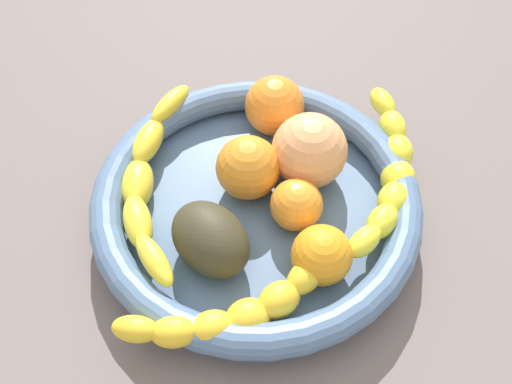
{
  "coord_description": "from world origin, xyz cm",
  "views": [
    {
      "loc": [
        -9.31,
        -33.22,
        54.15
      ],
      "look_at": [
        0.0,
        0.0,
        7.79
      ],
      "focal_mm": 41.55,
      "sensor_mm": 36.0,
      "label": 1
    }
  ],
  "objects_px": {
    "banana_draped_right": "(243,307)",
    "peach_blush": "(309,151)",
    "banana_arching_top": "(147,180)",
    "orange_mid_right": "(248,168)",
    "orange_mid_left": "(275,106)",
    "banana_draped_left": "(390,173)",
    "fruit_bowl": "(256,205)",
    "orange_rear": "(296,205)",
    "avocado_dark": "(210,239)",
    "orange_front": "(322,255)"
  },
  "relations": [
    {
      "from": "banana_draped_right",
      "to": "peach_blush",
      "type": "relative_size",
      "value": 2.9
    },
    {
      "from": "banana_arching_top",
      "to": "orange_mid_right",
      "type": "distance_m",
      "value": 0.1
    },
    {
      "from": "orange_mid_left",
      "to": "peach_blush",
      "type": "bearing_deg",
      "value": -79.77
    },
    {
      "from": "banana_draped_left",
      "to": "fruit_bowl",
      "type": "bearing_deg",
      "value": 176.19
    },
    {
      "from": "banana_draped_right",
      "to": "fruit_bowl",
      "type": "bearing_deg",
      "value": 69.04
    },
    {
      "from": "banana_arching_top",
      "to": "orange_rear",
      "type": "xyz_separation_m",
      "value": [
        0.14,
        -0.07,
        0.0
      ]
    },
    {
      "from": "orange_rear",
      "to": "avocado_dark",
      "type": "height_order",
      "value": "avocado_dark"
    },
    {
      "from": "orange_mid_right",
      "to": "orange_rear",
      "type": "height_order",
      "value": "orange_mid_right"
    },
    {
      "from": "fruit_bowl",
      "to": "avocado_dark",
      "type": "xyz_separation_m",
      "value": [
        -0.06,
        -0.04,
        0.02
      ]
    },
    {
      "from": "orange_mid_right",
      "to": "peach_blush",
      "type": "distance_m",
      "value": 0.06
    },
    {
      "from": "banana_arching_top",
      "to": "orange_front",
      "type": "xyz_separation_m",
      "value": [
        0.14,
        -0.13,
        0.0
      ]
    },
    {
      "from": "banana_draped_right",
      "to": "orange_mid_right",
      "type": "bearing_deg",
      "value": 73.07
    },
    {
      "from": "banana_draped_left",
      "to": "banana_arching_top",
      "type": "bearing_deg",
      "value": 166.32
    },
    {
      "from": "fruit_bowl",
      "to": "peach_blush",
      "type": "distance_m",
      "value": 0.08
    },
    {
      "from": "banana_arching_top",
      "to": "orange_front",
      "type": "bearing_deg",
      "value": -43.73
    },
    {
      "from": "banana_draped_left",
      "to": "banana_arching_top",
      "type": "relative_size",
      "value": 0.81
    },
    {
      "from": "peach_blush",
      "to": "avocado_dark",
      "type": "bearing_deg",
      "value": -149.85
    },
    {
      "from": "peach_blush",
      "to": "orange_rear",
      "type": "bearing_deg",
      "value": -119.86
    },
    {
      "from": "banana_draped_left",
      "to": "orange_front",
      "type": "distance_m",
      "value": 0.13
    },
    {
      "from": "peach_blush",
      "to": "banana_draped_right",
      "type": "bearing_deg",
      "value": -127.19
    },
    {
      "from": "banana_draped_left",
      "to": "orange_front",
      "type": "bearing_deg",
      "value": -143.34
    },
    {
      "from": "banana_draped_right",
      "to": "orange_rear",
      "type": "relative_size",
      "value": 4.33
    },
    {
      "from": "banana_arching_top",
      "to": "avocado_dark",
      "type": "relative_size",
      "value": 2.92
    },
    {
      "from": "avocado_dark",
      "to": "orange_mid_right",
      "type": "bearing_deg",
      "value": 51.56
    },
    {
      "from": "avocado_dark",
      "to": "peach_blush",
      "type": "distance_m",
      "value": 0.14
    },
    {
      "from": "banana_arching_top",
      "to": "orange_mid_left",
      "type": "distance_m",
      "value": 0.16
    },
    {
      "from": "orange_rear",
      "to": "peach_blush",
      "type": "relative_size",
      "value": 0.67
    },
    {
      "from": "banana_draped_left",
      "to": "banana_draped_right",
      "type": "bearing_deg",
      "value": -150.52
    },
    {
      "from": "banana_arching_top",
      "to": "orange_rear",
      "type": "relative_size",
      "value": 4.83
    },
    {
      "from": "banana_draped_right",
      "to": "banana_arching_top",
      "type": "distance_m",
      "value": 0.17
    },
    {
      "from": "orange_front",
      "to": "orange_rear",
      "type": "relative_size",
      "value": 1.09
    },
    {
      "from": "fruit_bowl",
      "to": "orange_mid_right",
      "type": "height_order",
      "value": "orange_mid_right"
    },
    {
      "from": "fruit_bowl",
      "to": "orange_front",
      "type": "xyz_separation_m",
      "value": [
        0.04,
        -0.08,
        0.02
      ]
    },
    {
      "from": "orange_mid_left",
      "to": "avocado_dark",
      "type": "xyz_separation_m",
      "value": [
        -0.11,
        -0.15,
        -0.0
      ]
    },
    {
      "from": "fruit_bowl",
      "to": "avocado_dark",
      "type": "distance_m",
      "value": 0.07
    },
    {
      "from": "fruit_bowl",
      "to": "orange_mid_right",
      "type": "xyz_separation_m",
      "value": [
        0.0,
        0.03,
        0.02
      ]
    },
    {
      "from": "banana_arching_top",
      "to": "avocado_dark",
      "type": "xyz_separation_m",
      "value": [
        0.05,
        -0.09,
        0.01
      ]
    },
    {
      "from": "banana_draped_left",
      "to": "orange_mid_left",
      "type": "bearing_deg",
      "value": 127.62
    },
    {
      "from": "orange_mid_left",
      "to": "avocado_dark",
      "type": "bearing_deg",
      "value": -125.98
    },
    {
      "from": "peach_blush",
      "to": "fruit_bowl",
      "type": "bearing_deg",
      "value": -155.55
    },
    {
      "from": "orange_rear",
      "to": "banana_arching_top",
      "type": "bearing_deg",
      "value": 152.02
    },
    {
      "from": "orange_mid_left",
      "to": "orange_front",
      "type": "bearing_deg",
      "value": -93.64
    },
    {
      "from": "banana_draped_right",
      "to": "orange_mid_right",
      "type": "height_order",
      "value": "orange_mid_right"
    },
    {
      "from": "orange_front",
      "to": "banana_draped_left",
      "type": "bearing_deg",
      "value": 36.66
    },
    {
      "from": "orange_mid_right",
      "to": "avocado_dark",
      "type": "distance_m",
      "value": 0.09
    },
    {
      "from": "orange_rear",
      "to": "avocado_dark",
      "type": "bearing_deg",
      "value": -169.0
    },
    {
      "from": "fruit_bowl",
      "to": "banana_arching_top",
      "type": "distance_m",
      "value": 0.11
    },
    {
      "from": "orange_front",
      "to": "avocado_dark",
      "type": "xyz_separation_m",
      "value": [
        -0.09,
        0.04,
        0.0
      ]
    },
    {
      "from": "banana_draped_left",
      "to": "avocado_dark",
      "type": "relative_size",
      "value": 2.37
    },
    {
      "from": "banana_arching_top",
      "to": "orange_mid_left",
      "type": "xyz_separation_m",
      "value": [
        0.15,
        0.06,
        0.01
      ]
    }
  ]
}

